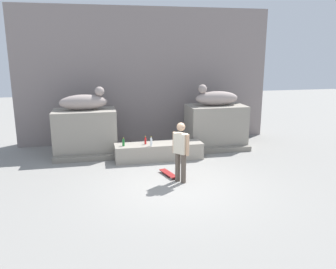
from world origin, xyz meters
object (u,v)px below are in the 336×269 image
object	(u,v)px
bottle_green	(123,143)
bottle_red	(145,141)
statue_reclining_left	(85,102)
skater	(181,150)
skateboard	(168,173)
bottle_clear	(151,142)
statue_reclining_right	(216,98)

from	to	relation	value
bottle_green	bottle_red	bearing A→B (deg)	5.12
statue_reclining_left	skater	distance (m)	4.22
bottle_green	skater	bearing A→B (deg)	-56.31
skateboard	bottle_clear	size ratio (longest dim) A/B	2.68
statue_reclining_left	bottle_red	bearing A→B (deg)	-32.82
statue_reclining_left	statue_reclining_right	distance (m)	4.67
statue_reclining_left	bottle_clear	xyz separation A→B (m)	(2.04, -1.37, -1.18)
statue_reclining_right	bottle_clear	xyz separation A→B (m)	(-2.63, -1.37, -1.18)
statue_reclining_right	bottle_red	bearing A→B (deg)	22.63
bottle_red	skater	bearing A→B (deg)	-72.95
statue_reclining_left	skateboard	world-z (taller)	statue_reclining_left
skater	bottle_red	distance (m)	2.24
bottle_red	statue_reclining_right	bearing A→B (deg)	21.75
bottle_clear	bottle_red	world-z (taller)	bottle_clear
bottle_clear	bottle_red	xyz separation A→B (m)	(-0.15, 0.26, -0.02)
statue_reclining_right	skateboard	distance (m)	3.99
skater	statue_reclining_right	bearing A→B (deg)	107.62
statue_reclining_left	skateboard	distance (m)	3.98
statue_reclining_right	skater	world-z (taller)	statue_reclining_right
skateboard	skater	bearing A→B (deg)	6.89
skater	bottle_red	xyz separation A→B (m)	(-0.65, 2.13, -0.27)
statue_reclining_left	bottle_red	xyz separation A→B (m)	(1.90, -1.11, -1.20)
bottle_green	skateboard	bearing A→B (deg)	-52.85
bottle_green	bottle_red	size ratio (longest dim) A/B	0.98
skateboard	bottle_red	size ratio (longest dim) A/B	3.08
statue_reclining_left	skater	xyz separation A→B (m)	(2.55, -3.24, -0.93)
bottle_clear	skateboard	bearing A→B (deg)	-78.22
statue_reclining_right	skateboard	world-z (taller)	statue_reclining_right
bottle_green	statue_reclining_right	bearing A→B (deg)	18.52
bottle_red	bottle_green	bearing A→B (deg)	-174.88
bottle_clear	bottle_red	bearing A→B (deg)	119.96
statue_reclining_left	bottle_red	world-z (taller)	statue_reclining_left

